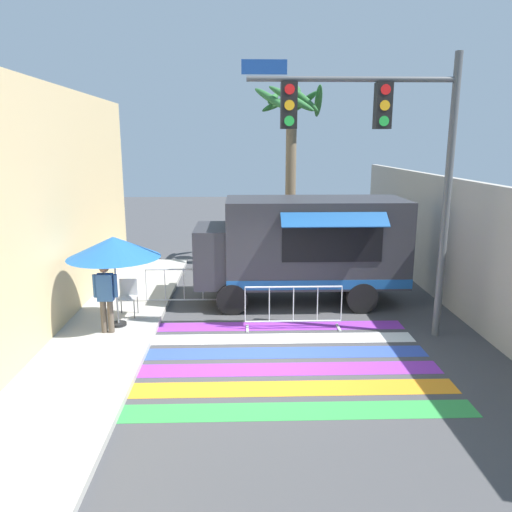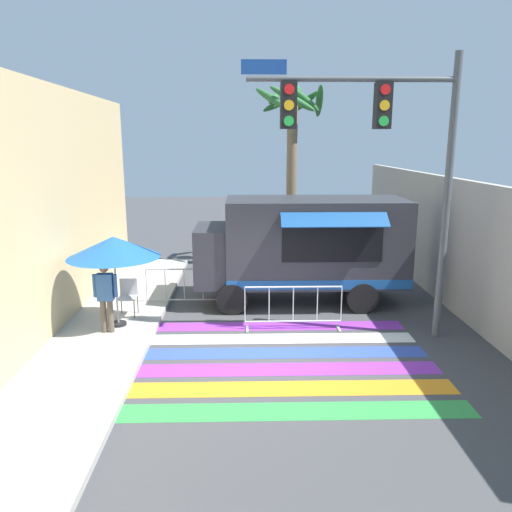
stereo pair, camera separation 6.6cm
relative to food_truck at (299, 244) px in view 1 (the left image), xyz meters
name	(u,v)px [view 1 (the left image)]	position (x,y,z in m)	size (l,w,h in m)	color
ground_plane	(270,354)	(-0.94, -3.37, -1.60)	(60.00, 60.00, 0.00)	#424244
sidewalk_left	(37,354)	(-5.66, -3.37, -1.53)	(4.40, 16.00, 0.12)	#A8A59E
building_left_facade	(20,223)	(-5.71, -3.37, 1.14)	(0.25, 16.00, 5.46)	#DBBC84
concrete_wall_right	(452,243)	(3.92, -0.37, 0.07)	(0.20, 16.00, 3.33)	#A39E93
crosswalk_painted	(271,361)	(-0.94, -3.72, -1.59)	(6.40, 4.36, 0.01)	green
food_truck	(299,244)	(0.00, 0.00, 0.00)	(5.46, 2.51, 2.79)	#2D2D33
traffic_signal_pole	(384,142)	(1.40, -2.50, 2.62)	(4.39, 0.29, 5.98)	#515456
patio_umbrella	(114,248)	(-4.34, -1.98, 0.35)	(2.05, 2.05, 2.07)	black
folding_chair	(128,294)	(-4.26, -1.25, -0.95)	(0.42, 0.42, 0.87)	#4C4C51
vendor_person	(106,294)	(-4.47, -2.40, -0.59)	(0.53, 0.21, 1.57)	brown
barricade_front	(293,308)	(-0.33, -2.00, -1.08)	(2.24, 0.44, 1.03)	#B7BABF
barricade_side	(184,288)	(-3.02, -0.32, -1.09)	(1.98, 0.44, 1.03)	#B7BABF
palm_tree	(291,139)	(0.18, 4.25, 2.72)	(2.39, 2.43, 6.09)	#7A664C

